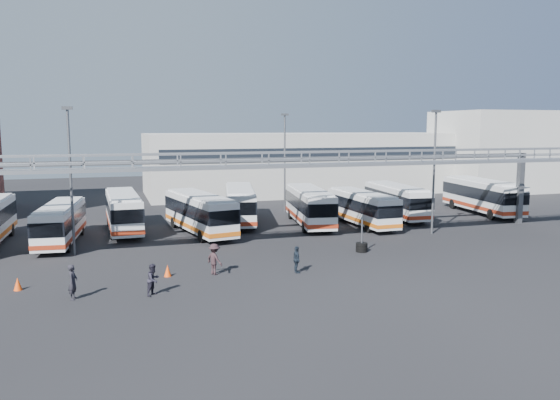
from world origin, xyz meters
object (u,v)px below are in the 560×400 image
object	(u,v)px
bus_6	(362,207)
light_pole_left	(70,173)
bus_2	(123,210)
bus_7	(396,200)
light_pole_mid	(434,165)
pedestrian_b	(153,280)
bus_1	(60,222)
pedestrian_c	(215,259)
pedestrian_d	(297,260)
light_pole_back	(285,157)
bus_3	(199,212)
pedestrian_a	(73,282)
bus_9	(482,195)
cone_left	(18,284)
bus_4	(240,203)
bus_5	(309,205)
tire_stack	(362,246)
cone_right	(168,271)

from	to	relation	value
bus_6	light_pole_left	bearing A→B (deg)	-170.91
bus_2	bus_7	xyz separation A→B (m)	(25.73, -0.68, -0.05)
light_pole_mid	pedestrian_b	distance (m)	26.05
light_pole_mid	bus_1	bearing A→B (deg)	169.91
light_pole_mid	pedestrian_c	bearing A→B (deg)	-160.30
bus_7	pedestrian_d	xyz separation A→B (m)	(-16.12, -16.43, -0.94)
light_pole_back	bus_1	bearing A→B (deg)	-155.11
light_pole_back	pedestrian_b	bearing A→B (deg)	-121.70
bus_3	bus_7	world-z (taller)	bus_3
pedestrian_a	bus_3	bearing A→B (deg)	-16.07
light_pole_left	bus_2	xyz separation A→B (m)	(3.57, 7.91, -3.91)
bus_9	cone_left	bearing A→B (deg)	-153.94
pedestrian_b	cone_left	xyz separation A→B (m)	(-6.99, 3.15, -0.50)
bus_4	pedestrian_c	world-z (taller)	bus_4
bus_2	bus_9	distance (m)	35.37
light_pole_mid	cone_left	xyz separation A→B (m)	(-30.50, -6.96, -5.37)
bus_5	bus_7	xyz separation A→B (m)	(9.62, 1.34, -0.07)
light_pole_left	pedestrian_d	xyz separation A→B (m)	(13.17, -9.20, -4.90)
bus_7	bus_6	bearing A→B (deg)	-145.41
bus_3	bus_5	distance (m)	10.16
bus_4	tire_stack	bearing A→B (deg)	-57.14
bus_5	bus_9	distance (m)	19.26
light_pole_mid	pedestrian_a	bearing A→B (deg)	-160.85
light_pole_mid	pedestrian_a	xyz separation A→B (m)	(-27.52, -9.55, -4.81)
bus_4	pedestrian_b	size ratio (longest dim) A/B	6.62
light_pole_left	tire_stack	world-z (taller)	light_pole_left
light_pole_back	tire_stack	xyz separation A→B (m)	(-0.53, -19.26, -5.33)
bus_6	bus_4	bearing A→B (deg)	154.31
bus_4	pedestrian_a	bearing A→B (deg)	-112.92
bus_2	bus_6	distance (m)	20.89
bus_2	light_pole_mid	bearing A→B (deg)	-21.88
pedestrian_d	tire_stack	distance (m)	7.44
bus_2	bus_9	size ratio (longest dim) A/B	0.93
bus_2	cone_right	size ratio (longest dim) A/B	15.68
bus_4	bus_7	size ratio (longest dim) A/B	1.05
bus_3	pedestrian_d	world-z (taller)	bus_3
light_pole_left	light_pole_back	world-z (taller)	same
bus_7	bus_4	bearing A→B (deg)	178.36
pedestrian_b	pedestrian_c	size ratio (longest dim) A/B	0.90
bus_6	pedestrian_d	bearing A→B (deg)	-130.09
pedestrian_c	cone_right	size ratio (longest dim) A/B	2.71
bus_6	bus_9	bearing A→B (deg)	8.66
pedestrian_c	cone_right	xyz separation A→B (m)	(-2.75, 0.42, -0.60)
bus_5	pedestrian_b	size ratio (longest dim) A/B	6.62
light_pole_left	cone_right	world-z (taller)	light_pole_left
bus_6	cone_right	world-z (taller)	bus_6
cone_left	bus_6	bearing A→B (deg)	24.67
bus_7	cone_right	world-z (taller)	bus_7
light_pole_back	bus_6	size ratio (longest dim) A/B	1.01
bus_7	cone_left	size ratio (longest dim) A/B	15.13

